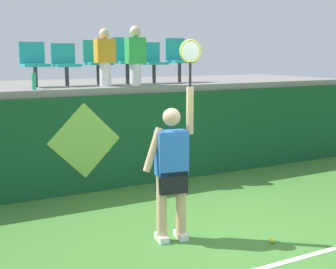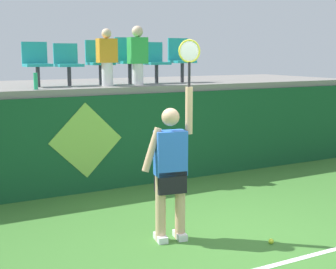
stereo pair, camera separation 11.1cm
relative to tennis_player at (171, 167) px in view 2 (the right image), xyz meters
The scene contains 16 objects.
ground_plane 1.20m from the tennis_player, 29.96° to the right, with size 40.00×40.00×0.00m, color #3D752D.
court_back_wall 2.69m from the tennis_player, 76.12° to the left, with size 10.86×0.20×1.63m, color #144C28.
spectator_platform 4.23m from the tennis_player, 81.09° to the left, with size 10.86×3.11×0.12m, color gray.
court_baseline_stripe 1.66m from the tennis_player, 62.05° to the right, with size 9.77×0.08×0.01m, color white.
tennis_player is the anchor object (origin of this frame).
tennis_ball 1.55m from the tennis_player, 34.77° to the right, with size 0.07×0.07×0.07m, color #D1E533.
water_bottle 3.07m from the tennis_player, 109.52° to the left, with size 0.07×0.07×0.27m, color #26B272.
stadium_chair_0 3.74m from the tennis_player, 103.05° to the left, with size 0.44×0.42×0.78m.
stadium_chair_1 3.65m from the tennis_player, 94.00° to the left, with size 0.44×0.42×0.75m.
stadium_chair_2 3.68m from the tennis_player, 84.11° to the left, with size 0.44×0.42×0.82m.
stadium_chair_3 3.79m from the tennis_player, 74.72° to the left, with size 0.44×0.42×0.88m.
stadium_chair_4 3.95m from the tennis_player, 66.28° to the left, with size 0.44×0.42×0.79m.
stadium_chair_5 4.23m from the tennis_player, 58.75° to the left, with size 0.44×0.42×0.88m.
spectator_0 3.33m from the tennis_player, 83.32° to the left, with size 0.34×0.20×1.01m.
spectator_1 3.43m from the tennis_player, 72.60° to the left, with size 0.34×0.20×1.07m.
wall_signage_mount 2.68m from the tennis_player, 95.67° to the left, with size 1.27×0.01×1.54m.
Camera 2 is at (-3.43, -4.74, 2.33)m, focal length 51.65 mm.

